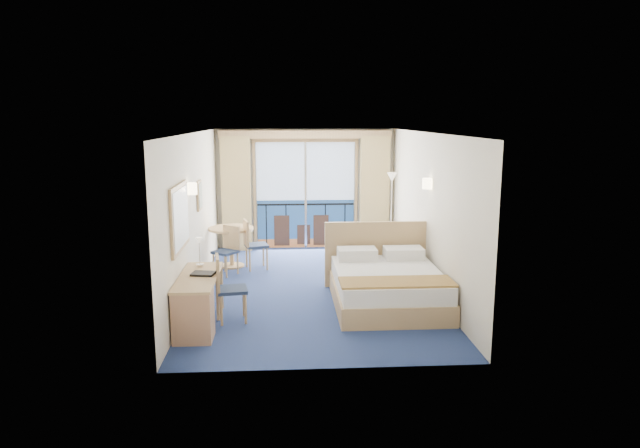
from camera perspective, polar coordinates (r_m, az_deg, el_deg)
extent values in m
plane|color=navy|center=(10.06, -0.71, -6.45)|extent=(6.50, 6.50, 0.00)
cube|color=white|center=(12.97, -1.46, 3.54)|extent=(4.00, 0.02, 2.70)
cube|color=white|center=(6.56, 0.70, -3.54)|extent=(4.00, 0.02, 2.70)
cube|color=white|center=(9.86, -12.49, 1.01)|extent=(0.02, 6.50, 2.70)
cube|color=white|center=(10.05, 10.79, 1.26)|extent=(0.02, 6.50, 2.70)
cube|color=white|center=(9.62, -0.75, 9.18)|extent=(4.00, 6.50, 0.02)
cube|color=navy|center=(13.05, -1.43, 0.07)|extent=(2.20, 0.02, 1.08)
cube|color=#B1C7E9|center=(12.89, -1.46, 5.32)|extent=(2.20, 0.02, 1.32)
cube|color=#9F5C31|center=(13.14, -1.42, -1.90)|extent=(2.20, 0.02, 0.20)
cube|color=black|center=(12.97, -1.44, 1.98)|extent=(2.20, 0.02, 0.04)
cube|color=tan|center=(12.83, -1.47, 8.43)|extent=(2.36, 0.03, 0.12)
cube|color=tan|center=(12.95, -6.54, 2.79)|extent=(0.06, 0.03, 2.40)
cube|color=tan|center=(13.04, 3.62, 2.89)|extent=(0.06, 0.03, 2.40)
cube|color=silver|center=(12.94, -1.44, 2.85)|extent=(0.05, 0.02, 2.40)
cube|color=#362218|center=(13.09, 0.10, -0.61)|extent=(0.35, 0.02, 0.70)
cube|color=#362218|center=(13.07, -3.84, -0.66)|extent=(0.35, 0.02, 0.70)
cube|color=#362218|center=(13.09, -1.65, -1.06)|extent=(0.30, 0.02, 0.45)
cube|color=black|center=(13.05, -5.38, -0.02)|extent=(0.02, 0.01, 0.90)
cube|color=black|center=(13.04, -3.41, 0.00)|extent=(0.03, 0.01, 0.90)
cube|color=black|center=(13.05, -1.43, 0.02)|extent=(0.03, 0.01, 0.90)
cube|color=black|center=(13.07, 0.54, 0.05)|extent=(0.03, 0.01, 0.90)
cube|color=black|center=(13.11, 2.50, 0.07)|extent=(0.02, 0.01, 0.90)
cube|color=tan|center=(12.83, -8.37, 3.01)|extent=(0.65, 0.22, 2.55)
cube|color=tan|center=(12.94, 5.46, 3.14)|extent=(0.65, 0.22, 2.55)
cube|color=tan|center=(12.72, -1.46, 8.95)|extent=(3.80, 0.25, 0.18)
cube|color=tan|center=(8.36, -13.85, 0.64)|extent=(0.04, 1.25, 0.95)
cube|color=#AFBBC2|center=(8.35, -13.70, 0.64)|extent=(0.01, 1.12, 0.82)
cube|color=tan|center=(10.25, -11.97, 2.81)|extent=(0.03, 0.42, 0.52)
cube|color=gray|center=(10.25, -11.86, 2.82)|extent=(0.01, 0.34, 0.44)
cylinder|color=#FFE7B2|center=(9.19, -12.74, 3.46)|extent=(0.18, 0.18, 0.18)
cylinder|color=#FFE7B2|center=(9.82, 10.71, 3.99)|extent=(0.18, 0.18, 0.18)
cube|color=tan|center=(9.18, 6.78, -7.19)|extent=(1.69, 2.11, 0.32)
cube|color=white|center=(9.09, 6.82, -5.45)|extent=(1.62, 2.04, 0.26)
cube|color=#B18B45|center=(8.41, 7.68, -5.77)|extent=(1.66, 0.58, 0.03)
cube|color=white|center=(9.70, 3.71, -2.99)|extent=(0.65, 0.42, 0.19)
cube|color=white|center=(9.83, 8.35, -2.89)|extent=(0.65, 0.42, 0.19)
cube|color=tan|center=(10.11, 5.71, -3.00)|extent=(1.84, 0.06, 1.16)
cube|color=tan|center=(10.77, 8.50, -3.77)|extent=(0.45, 0.43, 0.59)
cube|color=beige|center=(10.70, 8.72, -2.04)|extent=(0.21, 0.19, 0.07)
imported|color=#444A53|center=(12.07, 5.12, -2.07)|extent=(0.92, 0.93, 0.62)
cylinder|color=silver|center=(12.90, 7.05, -2.61)|extent=(0.24, 0.24, 0.03)
cylinder|color=silver|center=(12.74, 7.13, 0.96)|extent=(0.03, 0.03, 1.66)
cone|color=white|center=(12.62, 7.22, 4.67)|extent=(0.22, 0.22, 0.20)
cube|color=tan|center=(8.31, -12.09, -5.22)|extent=(0.54, 1.58, 0.04)
cube|color=tan|center=(7.91, -12.56, -8.87)|extent=(0.51, 0.47, 0.70)
cylinder|color=tan|center=(8.64, -13.40, -7.22)|extent=(0.05, 0.05, 0.70)
cylinder|color=tan|center=(8.57, -10.20, -7.24)|extent=(0.05, 0.05, 0.70)
cylinder|color=tan|center=(9.15, -12.84, -6.18)|extent=(0.05, 0.05, 0.70)
cylinder|color=tan|center=(9.08, -9.81, -6.19)|extent=(0.05, 0.05, 0.70)
cube|color=#202E4B|center=(8.47, -8.75, -6.51)|extent=(0.48, 0.48, 0.05)
cube|color=tan|center=(8.39, -10.19, -4.86)|extent=(0.10, 0.43, 0.51)
cylinder|color=tan|center=(8.40, -7.45, -8.42)|extent=(0.04, 0.04, 0.46)
cylinder|color=tan|center=(8.72, -7.64, -7.69)|extent=(0.04, 0.04, 0.46)
cylinder|color=tan|center=(8.38, -9.82, -8.53)|extent=(0.04, 0.04, 0.46)
cylinder|color=tan|center=(8.71, -9.92, -7.79)|extent=(0.04, 0.04, 0.46)
cube|color=black|center=(8.35, -11.60, -4.88)|extent=(0.36, 0.29, 0.03)
cylinder|color=silver|center=(8.80, -11.91, -3.99)|extent=(0.11, 0.11, 0.02)
cylinder|color=silver|center=(8.76, -11.96, -2.85)|extent=(0.02, 0.02, 0.38)
cone|color=white|center=(8.72, -12.01, -1.63)|extent=(0.10, 0.10, 0.10)
cylinder|color=tan|center=(11.45, -8.89, -0.46)|extent=(0.89, 0.89, 0.04)
cylinder|color=tan|center=(11.53, -8.84, -2.35)|extent=(0.09, 0.09, 0.78)
cylinder|color=tan|center=(11.62, -8.79, -4.13)|extent=(0.49, 0.49, 0.03)
cube|color=#202E4B|center=(11.28, -6.37, -2.14)|extent=(0.51, 0.51, 0.05)
cube|color=tan|center=(11.19, -7.40, -0.90)|extent=(0.14, 0.42, 0.50)
cylinder|color=tan|center=(11.21, -5.31, -3.49)|extent=(0.04, 0.04, 0.45)
cylinder|color=tan|center=(11.54, -5.68, -3.09)|extent=(0.04, 0.04, 0.45)
cylinder|color=tan|center=(11.15, -7.03, -3.61)|extent=(0.04, 0.04, 0.45)
cylinder|color=tan|center=(11.47, -7.35, -3.21)|extent=(0.04, 0.04, 0.45)
cube|color=#202E4B|center=(10.95, -9.45, -2.78)|extent=(0.55, 0.55, 0.05)
cube|color=tan|center=(11.03, -8.84, -1.35)|extent=(0.34, 0.26, 0.47)
cylinder|color=tan|center=(10.99, -10.59, -4.00)|extent=(0.03, 0.03, 0.42)
cylinder|color=tan|center=(10.78, -9.34, -4.24)|extent=(0.03, 0.03, 0.42)
cylinder|color=tan|center=(11.22, -9.49, -3.66)|extent=(0.03, 0.03, 0.42)
cylinder|color=tan|center=(11.01, -8.24, -3.89)|extent=(0.03, 0.03, 0.42)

